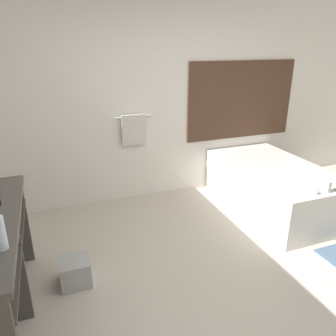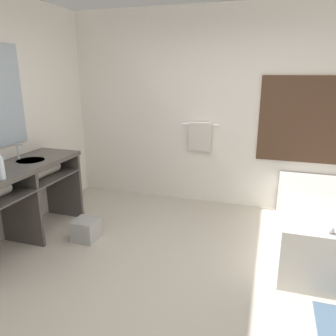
# 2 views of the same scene
# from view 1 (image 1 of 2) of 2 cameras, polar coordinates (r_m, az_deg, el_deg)

# --- Properties ---
(ground_plane) EXTENTS (16.00, 16.00, 0.00)m
(ground_plane) POSITION_cam_1_polar(r_m,az_deg,el_deg) (3.10, 11.73, -20.72)
(ground_plane) COLOR beige
(ground_plane) RESTS_ON ground
(wall_back_with_blinds) EXTENTS (7.40, 0.13, 2.70)m
(wall_back_with_blinds) POSITION_cam_1_polar(r_m,az_deg,el_deg) (4.42, -2.00, 11.89)
(wall_back_with_blinds) COLOR white
(wall_back_with_blinds) RESTS_ON ground_plane
(bathtub) EXTENTS (1.04, 1.85, 0.69)m
(bathtub) POSITION_cam_1_polar(r_m,az_deg,el_deg) (4.50, 18.00, -2.74)
(bathtub) COLOR silver
(bathtub) RESTS_ON ground_plane
(water_bottle_1) EXTENTS (0.07, 0.07, 0.23)m
(water_bottle_1) POSITION_cam_1_polar(r_m,az_deg,el_deg) (2.16, -27.25, -10.01)
(water_bottle_1) COLOR silver
(water_bottle_1) RESTS_ON vanity_counter
(waste_bin) EXTENTS (0.26, 0.26, 0.24)m
(waste_bin) POSITION_cam_1_polar(r_m,az_deg,el_deg) (3.19, -15.88, -16.95)
(waste_bin) COLOR #B2B2B2
(waste_bin) RESTS_ON ground_plane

